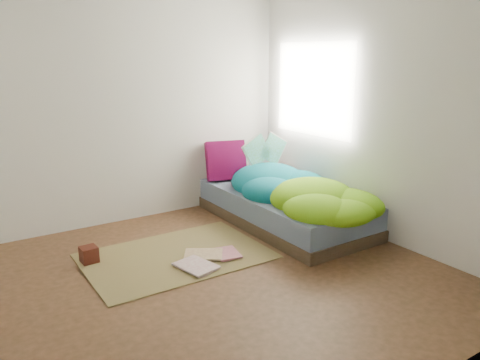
# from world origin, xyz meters

# --- Properties ---
(ground) EXTENTS (3.50, 3.50, 0.00)m
(ground) POSITION_xyz_m (0.00, 0.00, 0.00)
(ground) COLOR #3E2A17
(ground) RESTS_ON ground
(room_walls) EXTENTS (3.54, 3.54, 2.62)m
(room_walls) POSITION_xyz_m (0.01, 0.01, 1.63)
(room_walls) COLOR silver
(room_walls) RESTS_ON ground
(bed) EXTENTS (1.00, 2.00, 0.34)m
(bed) POSITION_xyz_m (1.22, 0.72, 0.17)
(bed) COLOR #332B1C
(bed) RESTS_ON ground
(duvet) EXTENTS (0.96, 1.84, 0.34)m
(duvet) POSITION_xyz_m (1.22, 0.50, 0.51)
(duvet) COLOR #08597A
(duvet) RESTS_ON bed
(rug) EXTENTS (1.60, 1.10, 0.01)m
(rug) POSITION_xyz_m (-0.15, 0.55, 0.01)
(rug) COLOR brown
(rug) RESTS_ON ground
(pillow_floral) EXTENTS (0.61, 0.44, 0.12)m
(pillow_floral) POSITION_xyz_m (1.42, 1.31, 0.40)
(pillow_floral) COLOR silver
(pillow_floral) RESTS_ON bed
(pillow_magenta) EXTENTS (0.48, 0.27, 0.46)m
(pillow_magenta) POSITION_xyz_m (0.98, 1.53, 0.57)
(pillow_magenta) COLOR #4A042D
(pillow_magenta) RESTS_ON bed
(open_book) EXTENTS (0.48, 0.11, 0.29)m
(open_book) POSITION_xyz_m (1.27, 1.15, 0.83)
(open_book) COLOR #38842B
(open_book) RESTS_ON duvet
(wooden_box) EXTENTS (0.14, 0.14, 0.14)m
(wooden_box) POSITION_xyz_m (-0.84, 0.84, 0.08)
(wooden_box) COLOR #35140C
(wooden_box) RESTS_ON rug
(floor_book_a) EXTENTS (0.33, 0.40, 0.03)m
(floor_book_a) POSITION_xyz_m (-0.24, 0.20, 0.03)
(floor_book_a) COLOR silver
(floor_book_a) RESTS_ON rug
(floor_book_b) EXTENTS (0.26, 0.31, 0.03)m
(floor_book_b) POSITION_xyz_m (0.14, 0.33, 0.03)
(floor_book_b) COLOR #B96B72
(floor_book_b) RESTS_ON rug
(floor_book_c) EXTENTS (0.42, 0.39, 0.03)m
(floor_book_c) POSITION_xyz_m (-0.02, 0.29, 0.02)
(floor_book_c) COLOR tan
(floor_book_c) RESTS_ON rug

